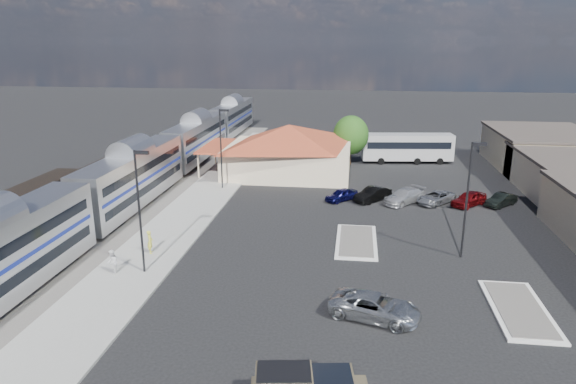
# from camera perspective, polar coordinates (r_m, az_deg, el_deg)

# --- Properties ---
(ground) EXTENTS (280.00, 280.00, 0.00)m
(ground) POSITION_cam_1_polar(r_m,az_deg,el_deg) (41.28, 2.00, -6.37)
(ground) COLOR black
(ground) RESTS_ON ground
(railbed) EXTENTS (16.00, 100.00, 0.12)m
(railbed) POSITION_cam_1_polar(r_m,az_deg,el_deg) (54.44, -19.69, -1.58)
(railbed) COLOR #4C4944
(railbed) RESTS_ON ground
(platform) EXTENTS (5.50, 92.00, 0.18)m
(platform) POSITION_cam_1_polar(r_m,az_deg,el_deg) (49.21, -11.35, -2.76)
(platform) COLOR gray
(platform) RESTS_ON ground
(passenger_train) EXTENTS (3.00, 104.00, 5.55)m
(passenger_train) POSITION_cam_1_polar(r_m,az_deg,el_deg) (52.98, -16.76, 1.37)
(passenger_train) COLOR silver
(passenger_train) RESTS_ON ground
(freight_cars) EXTENTS (2.80, 46.00, 4.00)m
(freight_cars) POSITION_cam_1_polar(r_m,az_deg,el_deg) (49.51, -26.74, -1.89)
(freight_cars) COLOR black
(freight_cars) RESTS_ON ground
(station_depot) EXTENTS (18.35, 12.24, 6.20)m
(station_depot) POSITION_cam_1_polar(r_m,az_deg,el_deg) (63.74, 0.06, 4.78)
(station_depot) COLOR beige
(station_depot) RESTS_ON ground
(traffic_island_south) EXTENTS (3.30, 7.50, 0.21)m
(traffic_island_south) POSITION_cam_1_polar(r_m,az_deg,el_deg) (42.94, 7.61, -5.44)
(traffic_island_south) COLOR silver
(traffic_island_south) RESTS_ON ground
(traffic_island_north) EXTENTS (3.30, 7.50, 0.21)m
(traffic_island_north) POSITION_cam_1_polar(r_m,az_deg,el_deg) (35.41, 24.28, -11.79)
(traffic_island_north) COLOR silver
(traffic_island_north) RESTS_ON ground
(lamp_plat_s) EXTENTS (1.08, 0.25, 9.00)m
(lamp_plat_s) POSITION_cam_1_polar(r_m,az_deg,el_deg) (36.61, -16.13, -1.14)
(lamp_plat_s) COLOR black
(lamp_plat_s) RESTS_ON ground
(lamp_plat_n) EXTENTS (1.08, 0.25, 9.00)m
(lamp_plat_n) POSITION_cam_1_polar(r_m,az_deg,el_deg) (56.82, -7.39, 5.48)
(lamp_plat_n) COLOR black
(lamp_plat_n) RESTS_ON ground
(lamp_lot) EXTENTS (1.08, 0.25, 9.00)m
(lamp_lot) POSITION_cam_1_polar(r_m,az_deg,el_deg) (40.27, 19.47, 0.13)
(lamp_lot) COLOR black
(lamp_lot) RESTS_ON ground
(tree_depot) EXTENTS (4.71, 4.71, 6.63)m
(tree_depot) POSITION_cam_1_polar(r_m,az_deg,el_deg) (68.95, 7.00, 6.30)
(tree_depot) COLOR #382314
(tree_depot) RESTS_ON ground
(suv) EXTENTS (5.96, 3.98, 1.52)m
(suv) POSITION_cam_1_polar(r_m,az_deg,el_deg) (31.76, 9.63, -12.46)
(suv) COLOR #A4A8AC
(suv) RESTS_ON ground
(coach_bus) EXTENTS (12.41, 4.07, 3.91)m
(coach_bus) POSITION_cam_1_polar(r_m,az_deg,el_deg) (71.88, 13.10, 4.97)
(coach_bus) COLOR silver
(coach_bus) RESTS_ON ground
(person_a) EXTENTS (0.65, 0.78, 1.84)m
(person_a) POSITION_cam_1_polar(r_m,az_deg,el_deg) (41.19, -15.08, -5.35)
(person_a) COLOR #CFCC40
(person_a) RESTS_ON platform
(person_b) EXTENTS (0.91, 1.03, 1.77)m
(person_b) POSITION_cam_1_polar(r_m,az_deg,el_deg) (38.41, -18.96, -7.37)
(person_b) COLOR white
(person_b) RESTS_ON platform
(parked_car_a) EXTENTS (3.72, 3.71, 1.28)m
(parked_car_a) POSITION_cam_1_polar(r_m,az_deg,el_deg) (53.58, 5.97, -0.32)
(parked_car_a) COLOR #0D0D42
(parked_car_a) RESTS_ON ground
(parked_car_b) EXTENTS (4.15, 4.36, 1.47)m
(parked_car_b) POSITION_cam_1_polar(r_m,az_deg,el_deg) (53.87, 9.38, -0.25)
(parked_car_b) COLOR black
(parked_car_b) RESTS_ON ground
(parked_car_c) EXTENTS (5.03, 5.23, 1.50)m
(parked_car_c) POSITION_cam_1_polar(r_m,az_deg,el_deg) (53.79, 12.80, -0.46)
(parked_car_c) COLOR silver
(parked_car_c) RESTS_ON ground
(parked_car_d) EXTENTS (4.77, 4.85, 1.29)m
(parked_car_d) POSITION_cam_1_polar(r_m,az_deg,el_deg) (54.51, 16.11, -0.59)
(parked_car_d) COLOR gray
(parked_car_d) RESTS_ON ground
(parked_car_e) EXTENTS (4.25, 4.30, 1.47)m
(parked_car_e) POSITION_cam_1_polar(r_m,az_deg,el_deg) (54.79, 19.47, -0.71)
(parked_car_e) COLOR maroon
(parked_car_e) RESTS_ON ground
(parked_car_f) EXTENTS (3.73, 3.71, 1.29)m
(parked_car_f) POSITION_cam_1_polar(r_m,az_deg,el_deg) (55.86, 22.61, -0.82)
(parked_car_f) COLOR black
(parked_car_f) RESTS_ON ground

